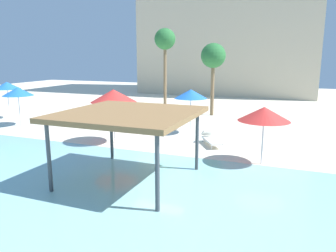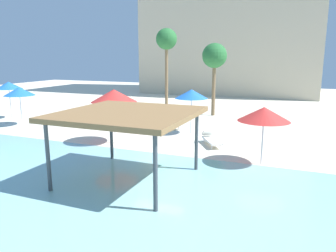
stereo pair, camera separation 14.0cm
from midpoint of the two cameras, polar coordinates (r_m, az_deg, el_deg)
name	(u,v)px [view 1 (the left image)]	position (r m, az deg, el deg)	size (l,w,h in m)	color
ground_plane	(150,164)	(14.43, -3.37, -6.59)	(80.00, 80.00, 0.00)	beige
lagoon_water	(74,217)	(10.29, -16.33, -14.92)	(44.00, 13.50, 0.04)	#8CC6CC
shade_pavilion	(129,116)	(12.03, -7.15, 1.78)	(4.70, 4.70, 2.63)	#42474C
beach_umbrella_blue_0	(18,92)	(23.99, -24.72, 5.44)	(1.99, 1.99, 2.59)	silver
beach_umbrella_blue_2	(7,86)	(26.98, -26.27, 6.30)	(1.91, 1.91, 2.76)	silver
beach_umbrella_red_3	(264,114)	(14.44, 16.04, 2.02)	(2.20, 2.20, 2.51)	silver
beach_umbrella_red_4	(113,96)	(17.54, -9.65, 5.19)	(2.41, 2.41, 2.90)	silver
beach_umbrella_blue_5	(191,94)	(19.67, 3.76, 5.56)	(1.96, 1.96, 2.67)	silver
lounge_chair_0	(211,139)	(17.53, 7.21, -2.17)	(1.52, 1.92, 0.74)	white
lounge_chair_2	(169,125)	(20.70, 0.00, 0.12)	(1.37, 1.97, 0.74)	white
palm_tree_0	(165,41)	(30.54, -0.67, 14.47)	(1.90, 1.90, 7.06)	brown
palm_tree_1	(213,57)	(25.99, 7.68, 11.74)	(1.90, 1.90, 5.59)	brown
hotel_block_0	(232,4)	(44.51, 11.00, 20.04)	(20.89, 11.98, 21.94)	beige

